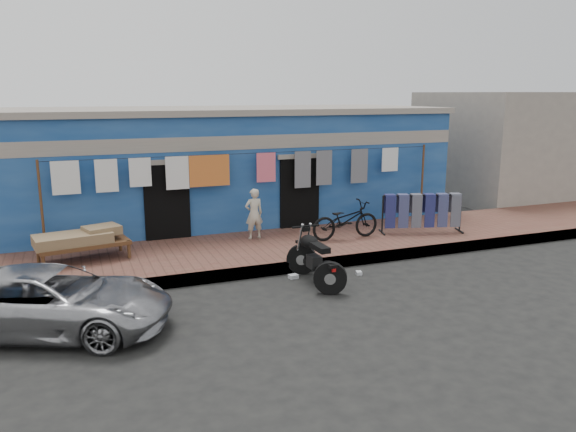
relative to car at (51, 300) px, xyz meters
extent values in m
plane|color=black|center=(4.79, -0.14, -0.55)|extent=(80.00, 80.00, 0.00)
cube|color=brown|center=(4.79, 2.86, -0.42)|extent=(28.00, 3.00, 0.25)
cube|color=gray|center=(4.79, 1.41, -0.42)|extent=(28.00, 0.10, 0.25)
cube|color=navy|center=(4.79, 6.86, 1.05)|extent=(12.00, 5.00, 3.20)
cube|color=#9E9384|center=(4.79, 4.42, 2.00)|extent=(12.00, 0.14, 0.35)
cube|color=#9E9384|center=(4.79, 6.86, 2.73)|extent=(12.20, 5.20, 0.16)
cube|color=black|center=(2.59, 4.34, 0.50)|extent=(1.10, 0.10, 2.10)
cube|color=black|center=(6.09, 4.34, 0.50)|extent=(1.10, 0.10, 2.10)
cube|color=#9E9384|center=(15.79, 6.86, 1.35)|extent=(6.00, 5.00, 3.80)
cylinder|color=brown|center=(-0.21, 4.11, 0.75)|extent=(0.06, 0.06, 2.10)
cylinder|color=brown|center=(9.79, 4.11, 0.75)|extent=(0.06, 0.06, 2.10)
cylinder|color=black|center=(4.79, 4.11, 1.75)|extent=(10.00, 0.01, 0.01)
cube|color=silver|center=(0.34, 4.11, 1.38)|extent=(0.60, 0.02, 0.76)
cube|color=silver|center=(1.22, 4.11, 1.38)|extent=(0.50, 0.02, 0.76)
cube|color=silver|center=(1.97, 4.11, 1.42)|extent=(0.50, 0.02, 0.68)
cube|color=silver|center=(2.83, 4.11, 1.36)|extent=(0.55, 0.02, 0.79)
cube|color=#CC4C26|center=(3.62, 4.11, 1.37)|extent=(1.00, 0.02, 0.77)
cube|color=#E25D72|center=(5.08, 4.11, 1.38)|extent=(0.50, 0.02, 0.74)
cube|color=slate|center=(6.09, 4.11, 1.28)|extent=(0.45, 0.02, 0.95)
cube|color=slate|center=(6.70, 4.11, 1.30)|extent=(0.45, 0.02, 0.92)
cube|color=slate|center=(7.75, 4.11, 1.29)|extent=(0.50, 0.02, 0.92)
cube|color=silver|center=(8.70, 4.11, 1.43)|extent=(0.50, 0.02, 0.65)
imported|color=#A6A6AA|center=(0.00, 0.00, 0.00)|extent=(4.25, 3.14, 1.09)
imported|color=beige|center=(4.57, 3.58, 0.33)|extent=(0.46, 0.32, 1.25)
imported|color=black|center=(6.65, 2.74, 0.27)|extent=(1.78, 0.67, 1.14)
cube|color=silver|center=(4.60, 1.06, -0.50)|extent=(0.20, 0.17, 0.08)
cube|color=silver|center=(5.98, 0.78, -0.51)|extent=(0.14, 0.17, 0.07)
cube|color=silver|center=(5.12, 0.62, -0.50)|extent=(0.23, 0.27, 0.09)
camera|label=1|loc=(0.44, -9.24, 3.22)|focal=35.00mm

